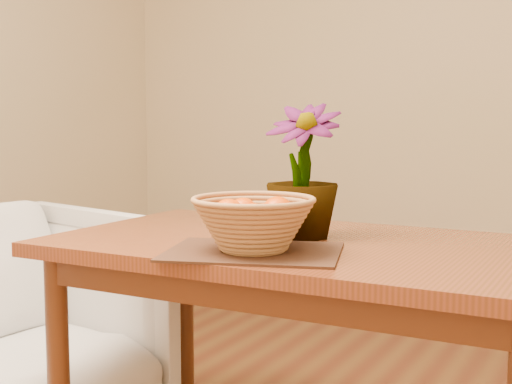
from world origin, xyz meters
The scene contains 7 objects.
wall_back centered at (0.00, 2.25, 1.35)m, with size 4.00×0.02×2.70m, color beige.
table centered at (0.00, 0.30, 0.66)m, with size 1.40×0.80×0.75m.
placemat centered at (-0.04, 0.08, 0.75)m, with size 0.43×0.32×0.01m, color #3C2116.
wicker_basket centered at (-0.04, 0.08, 0.82)m, with size 0.31×0.31×0.13m.
orange_pile centered at (-0.04, 0.08, 0.85)m, with size 0.18×0.19×0.08m.
potted_plant centered at (-0.03, 0.35, 0.94)m, with size 0.21×0.21×0.38m, color #144212.
armchair centered at (-1.03, 0.18, 0.43)m, with size 0.83×0.78×0.85m, color gray.
Camera 1 is at (0.79, -1.48, 1.09)m, focal length 50.00 mm.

